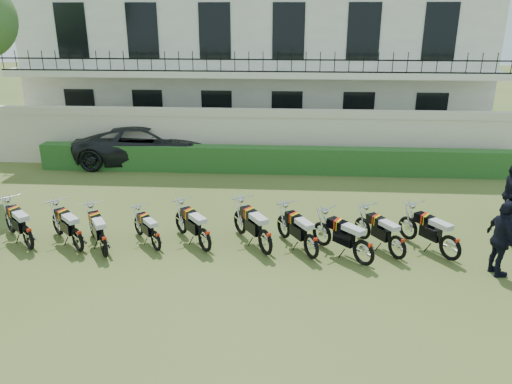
% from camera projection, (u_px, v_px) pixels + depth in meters
% --- Properties ---
extents(ground, '(100.00, 100.00, 0.00)m').
position_uv_depth(ground, '(222.00, 258.00, 12.55)').
color(ground, '#415220').
rests_on(ground, ground).
extents(perimeter_wall, '(30.00, 0.35, 2.30)m').
position_uv_depth(perimeter_wall, '(248.00, 137.00, 19.66)').
color(perimeter_wall, beige).
rests_on(perimeter_wall, ground).
extents(hedge, '(18.00, 0.60, 1.00)m').
position_uv_depth(hedge, '(272.00, 160.00, 19.07)').
color(hedge, '#1B4C1E').
rests_on(hedge, ground).
extents(building, '(20.40, 9.60, 7.40)m').
position_uv_depth(building, '(258.00, 58.00, 24.39)').
color(building, white).
rests_on(building, ground).
extents(motorcycle_0, '(1.53, 1.49, 1.11)m').
position_uv_depth(motorcycle_0, '(27.00, 232.00, 12.79)').
color(motorcycle_0, black).
rests_on(motorcycle_0, ground).
extents(motorcycle_1, '(1.47, 1.47, 1.08)m').
position_uv_depth(motorcycle_1, '(77.00, 234.00, 12.68)').
color(motorcycle_1, black).
rests_on(motorcycle_1, ground).
extents(motorcycle_2, '(1.12, 1.70, 1.06)m').
position_uv_depth(motorcycle_2, '(103.00, 240.00, 12.41)').
color(motorcycle_2, black).
rests_on(motorcycle_2, ground).
extents(motorcycle_3, '(1.11, 1.38, 0.92)m').
position_uv_depth(motorcycle_3, '(156.00, 236.00, 12.76)').
color(motorcycle_3, black).
rests_on(motorcycle_3, ground).
extents(motorcycle_4, '(1.29, 1.62, 1.08)m').
position_uv_depth(motorcycle_4, '(205.00, 234.00, 12.68)').
color(motorcycle_4, black).
rests_on(motorcycle_4, ground).
extents(motorcycle_5, '(1.19, 1.84, 1.15)m').
position_uv_depth(motorcycle_5, '(265.00, 236.00, 12.51)').
color(motorcycle_5, black).
rests_on(motorcycle_5, ground).
extents(motorcycle_6, '(1.11, 1.77, 1.09)m').
position_uv_depth(motorcycle_6, '(311.00, 241.00, 12.32)').
color(motorcycle_6, black).
rests_on(motorcycle_6, ground).
extents(motorcycle_7, '(1.46, 1.57, 1.11)m').
position_uv_depth(motorcycle_7, '(364.00, 247.00, 11.98)').
color(motorcycle_7, black).
rests_on(motorcycle_7, ground).
extents(motorcycle_8, '(1.11, 1.70, 1.06)m').
position_uv_depth(motorcycle_8, '(398.00, 242.00, 12.30)').
color(motorcycle_8, black).
rests_on(motorcycle_8, ground).
extents(motorcycle_9, '(1.22, 1.75, 1.11)m').
position_uv_depth(motorcycle_9, '(451.00, 242.00, 12.23)').
color(motorcycle_9, black).
rests_on(motorcycle_9, ground).
extents(suv, '(5.89, 3.08, 1.58)m').
position_uv_depth(suv, '(148.00, 144.00, 20.20)').
color(suv, black).
rests_on(suv, ground).
extents(officer_2, '(0.63, 1.13, 1.82)m').
position_uv_depth(officer_2, '(501.00, 239.00, 11.45)').
color(officer_2, black).
rests_on(officer_2, ground).
extents(officer_5, '(0.72, 1.10, 1.74)m').
position_uv_depth(officer_5, '(510.00, 194.00, 14.43)').
color(officer_5, black).
rests_on(officer_5, ground).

